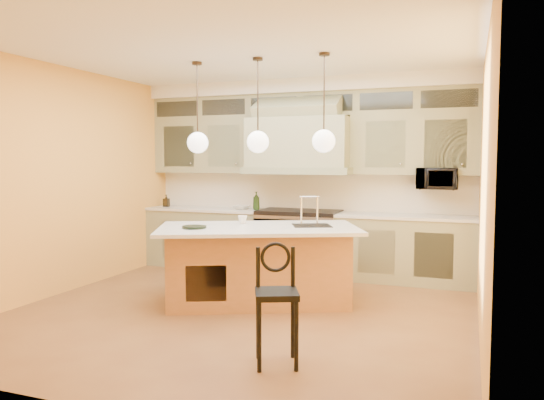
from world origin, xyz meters
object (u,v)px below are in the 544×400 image
at_px(range, 299,242).
at_px(counter_stool, 276,297).
at_px(kitchen_island, 259,263).
at_px(microwave, 437,179).

relative_size(range, counter_stool, 1.19).
bearing_deg(kitchen_island, microwave, 18.63).
bearing_deg(microwave, range, -176.88).
relative_size(kitchen_island, counter_stool, 2.61).
distance_m(range, microwave, 2.18).
height_order(counter_stool, microwave, microwave).
relative_size(range, kitchen_island, 0.45).
distance_m(range, counter_stool, 3.54).
xyz_separation_m(counter_stool, microwave, (1.06, 3.53, 0.88)).
bearing_deg(range, kitchen_island, -89.09).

